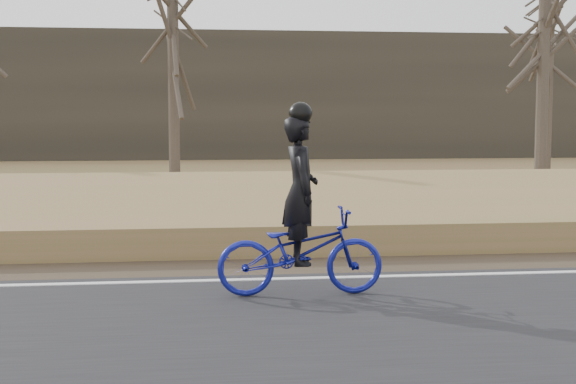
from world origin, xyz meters
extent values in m
cube|color=#383328|center=(0.00, 30.00, 3.00)|extent=(120.00, 4.00, 6.00)
imported|color=navy|center=(5.74, -0.66, 0.54)|extent=(1.85, 0.65, 0.97)
imported|color=black|center=(5.74, -0.66, 1.23)|extent=(0.39, 0.60, 1.64)
sphere|color=black|center=(5.74, -0.66, 2.07)|extent=(0.26, 0.26, 0.26)
cylinder|color=#51473B|center=(3.99, 15.88, 3.89)|extent=(0.36, 0.36, 7.77)
cylinder|color=#51473B|center=(15.02, 13.81, 3.43)|extent=(0.36, 0.36, 6.87)
cylinder|color=#51473B|center=(17.10, 17.97, 3.43)|extent=(0.36, 0.36, 6.85)
camera|label=1|loc=(4.56, -9.37, 2.05)|focal=50.00mm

